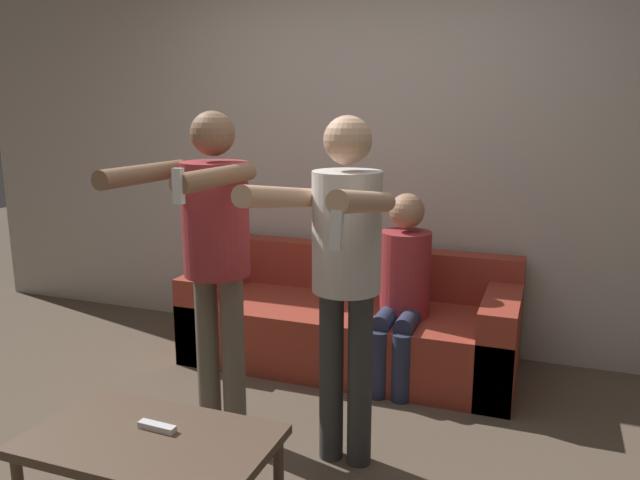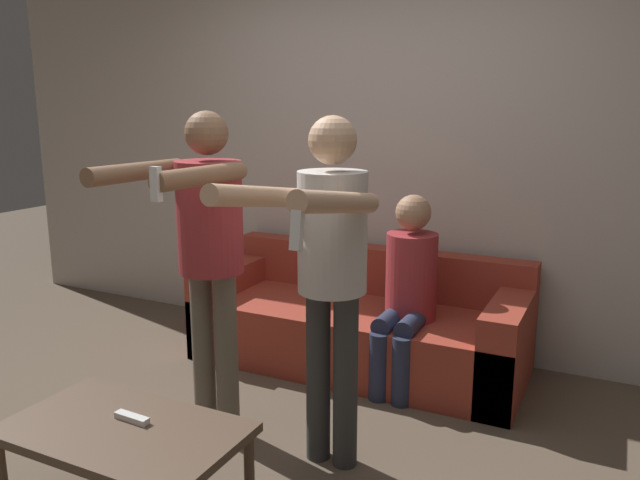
# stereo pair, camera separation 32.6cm
# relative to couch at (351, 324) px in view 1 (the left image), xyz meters

# --- Properties ---
(ground_plane) EXTENTS (14.00, 14.00, 0.00)m
(ground_plane) POSITION_rel_couch_xyz_m (-0.00, -1.37, -0.25)
(ground_plane) COLOR brown
(wall_back) EXTENTS (6.40, 0.06, 2.70)m
(wall_back) POSITION_rel_couch_xyz_m (-0.00, 0.44, 1.10)
(wall_back) COLOR beige
(wall_back) RESTS_ON ground_plane
(couch) EXTENTS (2.02, 0.81, 0.69)m
(couch) POSITION_rel_couch_xyz_m (0.00, 0.00, 0.00)
(couch) COLOR #9E3828
(couch) RESTS_ON ground_plane
(person_standing_left) EXTENTS (0.43, 0.72, 1.57)m
(person_standing_left) POSITION_rel_couch_xyz_m (-0.32, -1.10, 0.74)
(person_standing_left) COLOR #6B6051
(person_standing_left) RESTS_ON ground_plane
(person_standing_right) EXTENTS (0.42, 0.80, 1.56)m
(person_standing_right) POSITION_rel_couch_xyz_m (0.32, -1.11, 0.72)
(person_standing_right) COLOR #383838
(person_standing_right) RESTS_ON ground_plane
(person_seated) EXTENTS (0.29, 0.52, 1.11)m
(person_seated) POSITION_rel_couch_xyz_m (0.36, -0.16, 0.35)
(person_seated) COLOR #282D47
(person_seated) RESTS_ON ground_plane
(coffee_table) EXTENTS (0.89, 0.52, 0.44)m
(coffee_table) POSITION_rel_couch_xyz_m (-0.16, -1.87, 0.14)
(coffee_table) COLOR brown
(coffee_table) RESTS_ON ground_plane
(remote_on_table) EXTENTS (0.15, 0.04, 0.02)m
(remote_on_table) POSITION_rel_couch_xyz_m (-0.16, -1.82, 0.20)
(remote_on_table) COLOR white
(remote_on_table) RESTS_ON coffee_table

